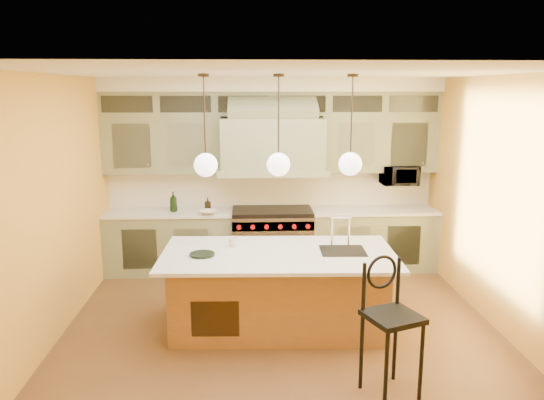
{
  "coord_description": "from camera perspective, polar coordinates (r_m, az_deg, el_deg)",
  "views": [
    {
      "loc": [
        -0.39,
        -5.64,
        2.73
      ],
      "look_at": [
        -0.08,
        0.7,
        1.41
      ],
      "focal_mm": 35.0,
      "sensor_mm": 36.0,
      "label": 1
    }
  ],
  "objects": [
    {
      "name": "floor",
      "position": [
        6.28,
        1.04,
        -14.0
      ],
      "size": [
        5.0,
        5.0,
        0.0
      ],
      "primitive_type": "plane",
      "color": "brown",
      "rests_on": "ground"
    },
    {
      "name": "ceiling",
      "position": [
        5.65,
        1.15,
        13.51
      ],
      "size": [
        5.0,
        5.0,
        0.0
      ],
      "primitive_type": "plane",
      "rotation": [
        3.14,
        0.0,
        0.0
      ],
      "color": "white",
      "rests_on": "wall_back"
    },
    {
      "name": "wall_back",
      "position": [
        8.25,
        -0.1,
        2.87
      ],
      "size": [
        5.0,
        0.0,
        5.0
      ],
      "primitive_type": "plane",
      "rotation": [
        1.57,
        0.0,
        0.0
      ],
      "color": "gold",
      "rests_on": "ground"
    },
    {
      "name": "wall_front",
      "position": [
        3.41,
        4.02,
        -10.31
      ],
      "size": [
        5.0,
        0.0,
        5.0
      ],
      "primitive_type": "plane",
      "rotation": [
        -1.57,
        0.0,
        0.0
      ],
      "color": "gold",
      "rests_on": "ground"
    },
    {
      "name": "wall_left",
      "position": [
        6.15,
        -22.83,
        -1.16
      ],
      "size": [
        0.0,
        5.0,
        5.0
      ],
      "primitive_type": "plane",
      "rotation": [
        1.57,
        0.0,
        1.57
      ],
      "color": "gold",
      "rests_on": "ground"
    },
    {
      "name": "wall_right",
      "position": [
        6.46,
        23.79,
        -0.65
      ],
      "size": [
        0.0,
        5.0,
        5.0
      ],
      "primitive_type": "plane",
      "rotation": [
        1.57,
        0.0,
        -1.57
      ],
      "color": "gold",
      "rests_on": "ground"
    },
    {
      "name": "back_cabinetry",
      "position": [
        7.99,
        -0.01,
        2.43
      ],
      "size": [
        5.0,
        0.77,
        2.9
      ],
      "color": "gray",
      "rests_on": "floor"
    },
    {
      "name": "range",
      "position": [
        8.11,
        0.02,
        -4.27
      ],
      "size": [
        1.2,
        0.74,
        0.96
      ],
      "color": "silver",
      "rests_on": "floor"
    },
    {
      "name": "kitchen_island",
      "position": [
        6.23,
        0.72,
        -9.48
      ],
      "size": [
        2.69,
        1.48,
        1.35
      ],
      "rotation": [
        0.0,
        0.0,
        -0.04
      ],
      "color": "olive",
      "rests_on": "floor"
    },
    {
      "name": "counter_stool",
      "position": [
        4.97,
        12.61,
        -12.25
      ],
      "size": [
        0.57,
        0.57,
        1.27
      ],
      "rotation": [
        0.0,
        0.0,
        0.37
      ],
      "color": "black",
      "rests_on": "floor"
    },
    {
      "name": "microwave",
      "position": [
        8.33,
        13.53,
        2.63
      ],
      "size": [
        0.54,
        0.37,
        0.3
      ],
      "primitive_type": "imported",
      "color": "black",
      "rests_on": "back_cabinetry"
    },
    {
      "name": "oil_bottle_a",
      "position": [
        8.04,
        -10.56,
        -0.18
      ],
      "size": [
        0.13,
        0.13,
        0.3
      ],
      "primitive_type": "imported",
      "rotation": [
        0.0,
        0.0,
        -0.09
      ],
      "color": "black",
      "rests_on": "back_cabinetry"
    },
    {
      "name": "oil_bottle_b",
      "position": [
        7.99,
        -6.93,
        -0.48
      ],
      "size": [
        0.1,
        0.1,
        0.21
      ],
      "primitive_type": "imported",
      "rotation": [
        0.0,
        0.0,
        0.09
      ],
      "color": "black",
      "rests_on": "back_cabinetry"
    },
    {
      "name": "fruit_bowl",
      "position": [
        7.78,
        -6.85,
        -1.34
      ],
      "size": [
        0.28,
        0.28,
        0.06
      ],
      "primitive_type": "imported",
      "rotation": [
        0.0,
        0.0,
        -0.05
      ],
      "color": "silver",
      "rests_on": "back_cabinetry"
    },
    {
      "name": "cup",
      "position": [
        6.26,
        -4.24,
        -4.56
      ],
      "size": [
        0.12,
        0.12,
        0.1
      ],
      "primitive_type": "imported",
      "rotation": [
        0.0,
        0.0,
        0.13
      ],
      "color": "silver",
      "rests_on": "kitchen_island"
    },
    {
      "name": "pendant_left",
      "position": [
        5.86,
        -7.14,
        4.04
      ],
      "size": [
        0.26,
        0.26,
        1.11
      ],
      "color": "#2D2319",
      "rests_on": "ceiling"
    },
    {
      "name": "pendant_center",
      "position": [
        5.86,
        0.7,
        4.13
      ],
      "size": [
        0.26,
        0.26,
        1.11
      ],
      "color": "#2D2319",
      "rests_on": "ceiling"
    },
    {
      "name": "pendant_right",
      "position": [
        5.96,
        8.42,
        4.14
      ],
      "size": [
        0.26,
        0.26,
        1.11
      ],
      "color": "#2D2319",
      "rests_on": "ceiling"
    }
  ]
}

